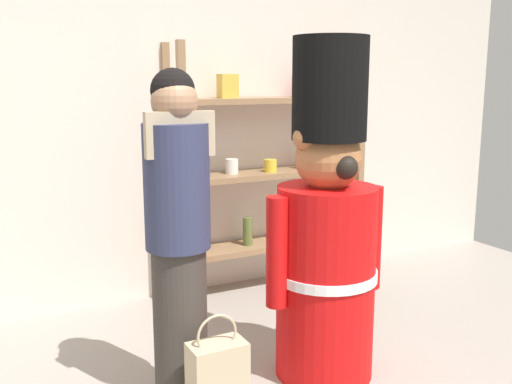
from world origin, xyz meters
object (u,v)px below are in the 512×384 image
teddy_bear_guard (326,236)px  person_shopper (178,233)px  shopping_bag (218,384)px  merchandise_shelf (269,169)px

teddy_bear_guard → person_shopper: (-0.76, 0.09, 0.09)m
person_shopper → shopping_bag: (0.07, -0.28, -0.63)m
teddy_bear_guard → person_shopper: teddy_bear_guard is taller
person_shopper → merchandise_shelf: bearing=46.9°
teddy_bear_guard → shopping_bag: teddy_bear_guard is taller
merchandise_shelf → person_shopper: (-1.15, -1.22, -0.04)m
merchandise_shelf → person_shopper: merchandise_shelf is taller
merchandise_shelf → shopping_bag: size_ratio=3.32×
merchandise_shelf → teddy_bear_guard: size_ratio=1.02×
merchandise_shelf → shopping_bag: bearing=-125.6°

